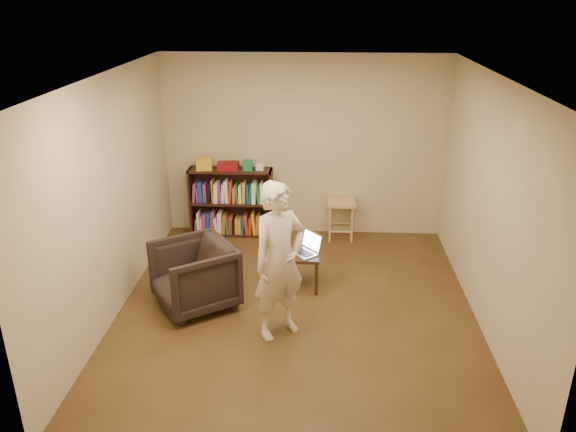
# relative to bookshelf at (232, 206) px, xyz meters

# --- Properties ---
(floor) EXTENTS (4.50, 4.50, 0.00)m
(floor) POSITION_rel_bookshelf_xyz_m (1.05, -2.09, -0.44)
(floor) COLOR #432D15
(floor) RESTS_ON ground
(ceiling) EXTENTS (4.50, 4.50, 0.00)m
(ceiling) POSITION_rel_bookshelf_xyz_m (1.05, -2.09, 2.16)
(ceiling) COLOR silver
(ceiling) RESTS_ON wall_back
(wall_back) EXTENTS (4.00, 0.00, 4.00)m
(wall_back) POSITION_rel_bookshelf_xyz_m (1.05, 0.16, 0.86)
(wall_back) COLOR beige
(wall_back) RESTS_ON floor
(wall_left) EXTENTS (0.00, 4.50, 4.50)m
(wall_left) POSITION_rel_bookshelf_xyz_m (-0.95, -2.09, 0.86)
(wall_left) COLOR beige
(wall_left) RESTS_ON floor
(wall_right) EXTENTS (0.00, 4.50, 4.50)m
(wall_right) POSITION_rel_bookshelf_xyz_m (3.05, -2.09, 0.86)
(wall_right) COLOR beige
(wall_right) RESTS_ON floor
(bookshelf) EXTENTS (1.20, 0.30, 1.00)m
(bookshelf) POSITION_rel_bookshelf_xyz_m (0.00, 0.00, 0.00)
(bookshelf) COLOR black
(bookshelf) RESTS_ON floor
(box_yellow) EXTENTS (0.24, 0.19, 0.18)m
(box_yellow) POSITION_rel_bookshelf_xyz_m (-0.36, -0.04, 0.65)
(box_yellow) COLOR gold
(box_yellow) RESTS_ON bookshelf
(red_cloth) EXTENTS (0.31, 0.23, 0.10)m
(red_cloth) POSITION_rel_bookshelf_xyz_m (-0.02, -0.01, 0.61)
(red_cloth) COLOR maroon
(red_cloth) RESTS_ON bookshelf
(box_green) EXTENTS (0.14, 0.14, 0.13)m
(box_green) POSITION_rel_bookshelf_xyz_m (0.26, -0.02, 0.63)
(box_green) COLOR #1F7643
(box_green) RESTS_ON bookshelf
(box_white) EXTENTS (0.11, 0.11, 0.08)m
(box_white) POSITION_rel_bookshelf_xyz_m (0.43, -0.00, 0.60)
(box_white) COLOR white
(box_white) RESTS_ON bookshelf
(stool) EXTENTS (0.40, 0.40, 0.58)m
(stool) POSITION_rel_bookshelf_xyz_m (1.60, -0.06, 0.02)
(stool) COLOR tan
(stool) RESTS_ON floor
(armchair) EXTENTS (1.15, 1.15, 0.76)m
(armchair) POSITION_rel_bookshelf_xyz_m (-0.11, -2.06, -0.06)
(armchair) COLOR #2B211D
(armchair) RESTS_ON floor
(side_table) EXTENTS (0.44, 0.44, 0.45)m
(side_table) POSITION_rel_bookshelf_xyz_m (1.08, -1.55, -0.06)
(side_table) COLOR black
(side_table) RESTS_ON floor
(laptop) EXTENTS (0.43, 0.43, 0.24)m
(laptop) POSITION_rel_bookshelf_xyz_m (1.14, -1.52, 0.07)
(laptop) COLOR silver
(laptop) RESTS_ON side_table
(person) EXTENTS (0.73, 0.70, 1.68)m
(person) POSITION_rel_bookshelf_xyz_m (0.89, -2.55, 0.40)
(person) COLOR beige
(person) RESTS_ON floor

